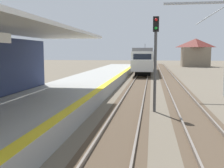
{
  "coord_description": "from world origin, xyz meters",
  "views": [
    {
      "loc": [
        3.15,
        2.48,
        3.3
      ],
      "look_at": [
        1.66,
        12.39,
        2.1
      ],
      "focal_mm": 42.63,
      "sensor_mm": 36.0,
      "label": 1
    }
  ],
  "objects_px": {
    "approaching_train": "(144,59)",
    "distant_trackside_house": "(195,52)",
    "rail_signal_post": "(155,54)",
    "catenary_pylon_far_side": "(224,48)"
  },
  "relations": [
    {
      "from": "rail_signal_post",
      "to": "catenary_pylon_far_side",
      "type": "distance_m",
      "value": 7.95
    },
    {
      "from": "approaching_train",
      "to": "rail_signal_post",
      "type": "relative_size",
      "value": 3.77
    },
    {
      "from": "rail_signal_post",
      "to": "catenary_pylon_far_side",
      "type": "relative_size",
      "value": 0.69
    },
    {
      "from": "approaching_train",
      "to": "rail_signal_post",
      "type": "bearing_deg",
      "value": -87.15
    },
    {
      "from": "approaching_train",
      "to": "rail_signal_post",
      "type": "xyz_separation_m",
      "value": [
        1.43,
        -28.6,
        1.02
      ]
    },
    {
      "from": "approaching_train",
      "to": "catenary_pylon_far_side",
      "type": "bearing_deg",
      "value": -73.84
    },
    {
      "from": "catenary_pylon_far_side",
      "to": "distant_trackside_house",
      "type": "xyz_separation_m",
      "value": [
        4.55,
        42.8,
        -0.27
      ]
    },
    {
      "from": "approaching_train",
      "to": "distant_trackside_house",
      "type": "height_order",
      "value": "distant_trackside_house"
    },
    {
      "from": "catenary_pylon_far_side",
      "to": "approaching_train",
      "type": "bearing_deg",
      "value": 106.16
    },
    {
      "from": "approaching_train",
      "to": "distant_trackside_house",
      "type": "relative_size",
      "value": 2.97
    }
  ]
}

